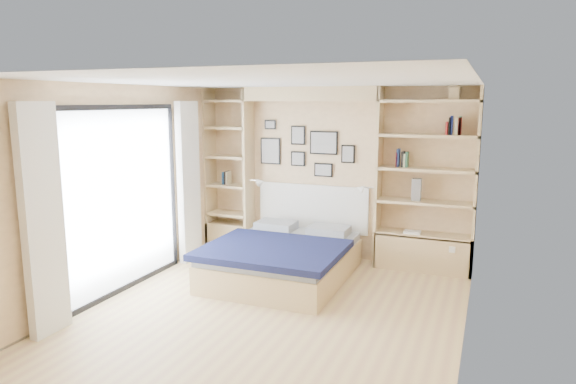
% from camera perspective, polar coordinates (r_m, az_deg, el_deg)
% --- Properties ---
extents(ground, '(4.50, 4.50, 0.00)m').
position_cam_1_polar(ground, '(5.85, -1.64, -13.11)').
color(ground, '#E0C381').
rests_on(ground, ground).
extents(room_shell, '(4.50, 4.50, 4.50)m').
position_cam_1_polar(room_shell, '(7.04, 0.34, 0.06)').
color(room_shell, '#E8C18C').
rests_on(room_shell, ground).
extents(bed, '(1.71, 2.22, 1.07)m').
position_cam_1_polar(bed, '(6.80, -0.47, -7.27)').
color(bed, '#DDBA85').
rests_on(bed, ground).
extents(photo_gallery, '(1.48, 0.02, 0.82)m').
position_cam_1_polar(photo_gallery, '(7.64, 1.81, 4.84)').
color(photo_gallery, black).
rests_on(photo_gallery, ground).
extents(reading_lamps, '(1.92, 0.12, 0.15)m').
position_cam_1_polar(reading_lamps, '(7.44, 2.31, 0.79)').
color(reading_lamps, silver).
rests_on(reading_lamps, ground).
extents(shelf_decor, '(3.48, 0.23, 2.03)m').
position_cam_1_polar(shelf_decor, '(7.10, 13.11, 4.94)').
color(shelf_decor, '#A51E1E').
rests_on(shelf_decor, ground).
extents(deck, '(3.20, 4.00, 0.05)m').
position_cam_1_polar(deck, '(7.91, -26.59, -7.94)').
color(deck, '#736855').
rests_on(deck, ground).
extents(deck_chair, '(0.60, 0.78, 0.69)m').
position_cam_1_polar(deck_chair, '(8.30, -26.13, -4.74)').
color(deck_chair, tan).
rests_on(deck_chair, ground).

